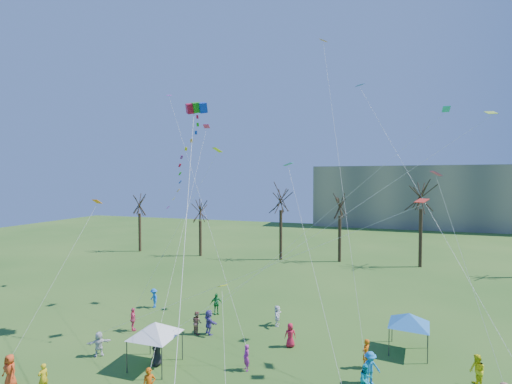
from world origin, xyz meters
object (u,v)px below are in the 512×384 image
(distant_building, at_px, (441,197))
(canopy_tent_white, at_px, (155,329))
(canopy_tent_blue, at_px, (409,319))
(big_box_kite, at_px, (187,164))

(distant_building, xyz_separation_m, canopy_tent_white, (-28.65, -77.47, -5.13))
(distant_building, bearing_deg, canopy_tent_blue, -100.73)
(big_box_kite, bearing_deg, distant_building, 68.63)
(big_box_kite, height_order, canopy_tent_blue, big_box_kite)
(big_box_kite, height_order, canopy_tent_white, big_box_kite)
(canopy_tent_white, bearing_deg, canopy_tent_blue, 24.40)
(distant_building, relative_size, big_box_kite, 2.78)
(distant_building, bearing_deg, canopy_tent_white, -110.29)
(distant_building, bearing_deg, big_box_kite, -111.37)
(big_box_kite, relative_size, canopy_tent_blue, 6.10)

